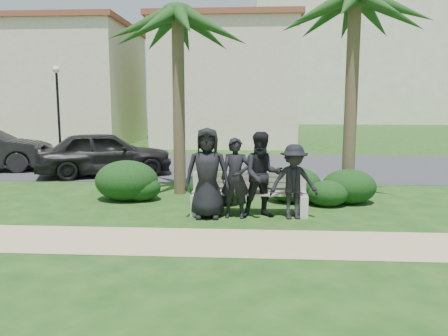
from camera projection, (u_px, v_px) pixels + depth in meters
The scene contains 21 objects.
ground at pixel (225, 216), 9.44m from camera, with size 160.00×160.00×0.00m, color #154012.
footpath at pixel (219, 242), 7.66m from camera, with size 30.00×1.60×0.01m, color tan.
asphalt_street at pixel (237, 166), 17.34m from camera, with size 160.00×8.00×0.01m, color #2D2D30.
stucco_bldg_left at pixel (53, 85), 27.45m from camera, with size 10.40×8.40×7.30m.
stucco_bldg_right at pixel (227, 84), 26.76m from camera, with size 8.40×8.40×7.30m.
hotel_tower at pixel (349, 26), 60.97m from camera, with size 26.00×18.00×37.30m.
street_lamp at pixel (57, 94), 21.44m from camera, with size 0.36×0.36×4.29m.
park_bench at pixel (249, 196), 9.60m from camera, with size 2.51×0.58×0.88m.
man_a at pixel (207, 173), 9.21m from camera, with size 0.94×0.61×1.92m, color black.
man_b at pixel (235, 178), 9.21m from camera, with size 0.62×0.41×1.71m, color black.
man_c at pixel (263, 175), 9.24m from camera, with size 0.89×0.69×1.83m, color black.
man_d at pixel (294, 182), 9.15m from camera, with size 1.02×0.59×1.58m, color black.
hedge_a at pixel (127, 179), 11.05m from camera, with size 1.59×1.31×1.04m, color black.
hedge_b at pixel (140, 187), 11.00m from camera, with size 1.07×0.88×0.70m, color black.
hedge_c at pixel (217, 186), 10.62m from camera, with size 1.35×1.11×0.88m, color black.
hedge_d at pixel (293, 184), 10.84m from camera, with size 1.38×1.14×0.90m, color black.
hedge_e at pixel (349, 185), 10.70m from camera, with size 1.32×1.09×0.86m, color black.
hedge_f at pixel (328, 193), 10.39m from camera, with size 0.97×0.80×0.63m, color black.
palm_left at pixel (178, 16), 11.24m from camera, with size 3.00×3.00×5.62m.
palm_right at pixel (355, 0), 10.65m from camera, with size 3.00×3.00×5.90m.
car_a at pixel (105, 153), 14.82m from camera, with size 1.79×4.45×1.51m, color black.
Camera 1 is at (0.57, -9.18, 2.39)m, focal length 35.00 mm.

